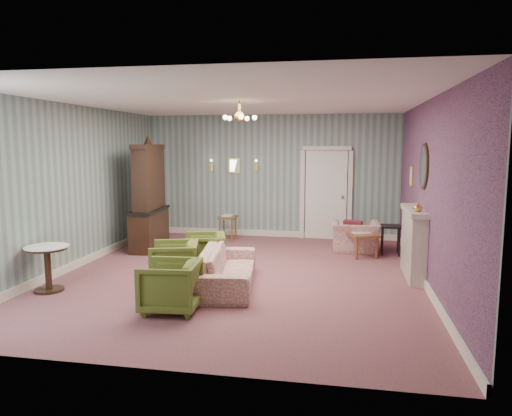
% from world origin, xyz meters
% --- Properties ---
extents(floor, '(7.00, 7.00, 0.00)m').
position_xyz_m(floor, '(0.00, 0.00, 0.00)').
color(floor, '#864E54').
rests_on(floor, ground).
extents(ceiling, '(7.00, 7.00, 0.00)m').
position_xyz_m(ceiling, '(0.00, 0.00, 2.90)').
color(ceiling, white).
rests_on(ceiling, ground).
extents(wall_back, '(6.00, 0.00, 6.00)m').
position_xyz_m(wall_back, '(0.00, 3.50, 1.45)').
color(wall_back, slate).
rests_on(wall_back, ground).
extents(wall_front, '(6.00, 0.00, 6.00)m').
position_xyz_m(wall_front, '(0.00, -3.50, 1.45)').
color(wall_front, slate).
rests_on(wall_front, ground).
extents(wall_left, '(0.00, 7.00, 7.00)m').
position_xyz_m(wall_left, '(-3.00, 0.00, 1.45)').
color(wall_left, slate).
rests_on(wall_left, ground).
extents(wall_right, '(0.00, 7.00, 7.00)m').
position_xyz_m(wall_right, '(3.00, 0.00, 1.45)').
color(wall_right, slate).
rests_on(wall_right, ground).
extents(wall_right_floral, '(0.00, 7.00, 7.00)m').
position_xyz_m(wall_right_floral, '(2.98, 0.00, 1.45)').
color(wall_right_floral, '#AB5577').
rests_on(wall_right_floral, ground).
extents(door, '(1.12, 0.12, 2.16)m').
position_xyz_m(door, '(1.30, 3.46, 1.08)').
color(door, white).
rests_on(door, floor).
extents(olive_chair_a, '(0.74, 0.79, 0.75)m').
position_xyz_m(olive_chair_a, '(-0.53, -1.89, 0.37)').
color(olive_chair_a, '#546122').
rests_on(olive_chair_a, floor).
extents(olive_chair_b, '(0.83, 0.87, 0.74)m').
position_xyz_m(olive_chair_b, '(-0.93, -0.67, 0.37)').
color(olive_chair_b, '#546122').
rests_on(olive_chair_b, floor).
extents(olive_chair_c, '(0.82, 0.85, 0.72)m').
position_xyz_m(olive_chair_c, '(-0.69, 0.24, 0.36)').
color(olive_chair_c, '#546122').
rests_on(olive_chair_c, floor).
extents(sofa_chintz, '(0.86, 2.06, 0.78)m').
position_xyz_m(sofa_chintz, '(-0.06, -0.65, 0.39)').
color(sofa_chintz, '#973D4B').
rests_on(sofa_chintz, floor).
extents(wingback_chair, '(0.98, 0.65, 0.84)m').
position_xyz_m(wingback_chair, '(1.96, 2.20, 0.42)').
color(wingback_chair, '#973D4B').
rests_on(wingback_chair, floor).
extents(dresser, '(0.59, 1.43, 2.34)m').
position_xyz_m(dresser, '(-2.34, 1.68, 1.17)').
color(dresser, black).
rests_on(dresser, floor).
extents(fireplace, '(0.30, 1.40, 1.16)m').
position_xyz_m(fireplace, '(2.86, 0.40, 0.58)').
color(fireplace, beige).
rests_on(fireplace, floor).
extents(mantel_vase, '(0.15, 0.15, 0.15)m').
position_xyz_m(mantel_vase, '(2.84, 0.00, 1.23)').
color(mantel_vase, gold).
rests_on(mantel_vase, fireplace).
extents(oval_mirror, '(0.04, 0.76, 0.84)m').
position_xyz_m(oval_mirror, '(2.96, 0.40, 1.85)').
color(oval_mirror, white).
rests_on(oval_mirror, wall_right).
extents(framed_print, '(0.04, 0.34, 0.42)m').
position_xyz_m(framed_print, '(2.97, 1.75, 1.60)').
color(framed_print, gold).
rests_on(framed_print, wall_right).
extents(coffee_table, '(0.81, 1.04, 0.47)m').
position_xyz_m(coffee_table, '(2.03, 1.90, 0.23)').
color(coffee_table, brown).
rests_on(coffee_table, floor).
extents(side_table_black, '(0.41, 0.41, 0.60)m').
position_xyz_m(side_table_black, '(2.65, 2.02, 0.30)').
color(side_table_black, black).
rests_on(side_table_black, floor).
extents(pedestal_table, '(0.65, 0.65, 0.70)m').
position_xyz_m(pedestal_table, '(-2.65, -1.40, 0.35)').
color(pedestal_table, black).
rests_on(pedestal_table, floor).
extents(nesting_table, '(0.38, 0.48, 0.62)m').
position_xyz_m(nesting_table, '(-0.91, 2.81, 0.31)').
color(nesting_table, brown).
rests_on(nesting_table, floor).
extents(gilt_mirror_back, '(0.28, 0.06, 0.36)m').
position_xyz_m(gilt_mirror_back, '(-0.90, 3.46, 1.70)').
color(gilt_mirror_back, gold).
rests_on(gilt_mirror_back, wall_back).
extents(sconce_left, '(0.16, 0.12, 0.30)m').
position_xyz_m(sconce_left, '(-1.45, 3.44, 1.70)').
color(sconce_left, gold).
rests_on(sconce_left, wall_back).
extents(sconce_right, '(0.16, 0.12, 0.30)m').
position_xyz_m(sconce_right, '(-0.35, 3.44, 1.70)').
color(sconce_right, gold).
rests_on(sconce_right, wall_back).
extents(chandelier, '(0.56, 0.56, 0.36)m').
position_xyz_m(chandelier, '(0.00, 0.00, 2.63)').
color(chandelier, gold).
rests_on(chandelier, ceiling).
extents(burgundy_cushion, '(0.41, 0.28, 0.39)m').
position_xyz_m(burgundy_cushion, '(1.91, 2.05, 0.48)').
color(burgundy_cushion, maroon).
rests_on(burgundy_cushion, wingback_chair).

